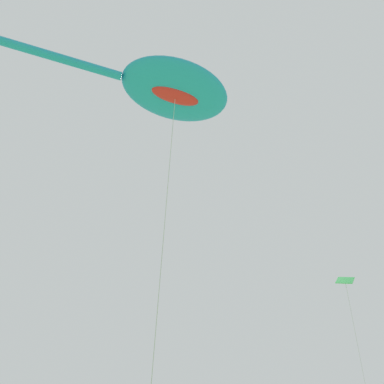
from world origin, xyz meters
The scene contains 2 objects.
big_show_kite centered at (-3.95, 8.65, 19.12)m, with size 12.13×6.51×19.75m.
small_kite_triangle_green centered at (12.66, 10.26, 14.30)m, with size 1.31×2.71×15.43m.
Camera 1 is at (-9.73, 0.24, 1.81)m, focal length 34.47 mm.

